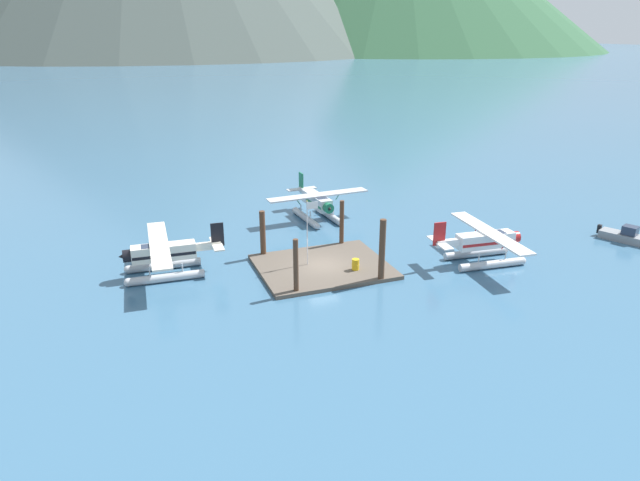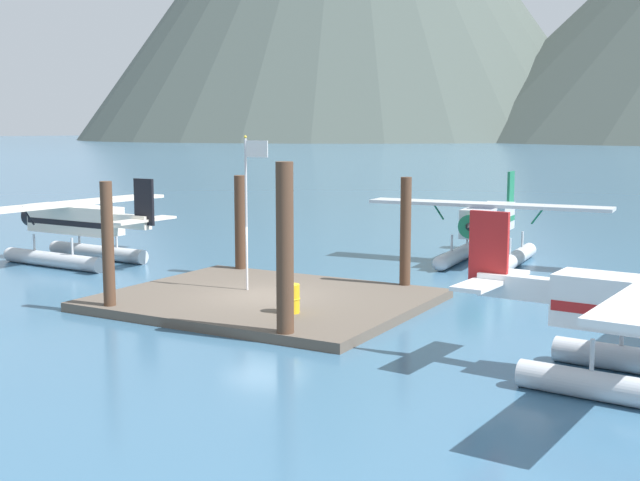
% 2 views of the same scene
% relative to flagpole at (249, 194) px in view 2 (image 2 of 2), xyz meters
% --- Properties ---
extents(ground_plane, '(1200.00, 1200.00, 0.00)m').
position_rel_flagpole_xyz_m(ground_plane, '(0.96, -0.54, -3.65)').
color(ground_plane, '#38607F').
extents(dock_platform, '(10.19, 8.37, 0.30)m').
position_rel_flagpole_xyz_m(dock_platform, '(0.96, -0.54, -3.50)').
color(dock_platform, brown).
rests_on(dock_platform, ground).
extents(piling_near_left, '(0.38, 0.38, 4.23)m').
position_rel_flagpole_xyz_m(piling_near_left, '(-2.46, -4.24, -1.54)').
color(piling_near_left, '#4C3323').
rests_on(piling_near_left, ground).
extents(piling_near_right, '(0.48, 0.48, 4.97)m').
position_rel_flagpole_xyz_m(piling_near_right, '(4.20, -4.44, -1.17)').
color(piling_near_right, '#4C3323').
rests_on(piling_near_right, ground).
extents(piling_far_left, '(0.47, 0.47, 4.02)m').
position_rel_flagpole_xyz_m(piling_far_left, '(-2.84, 3.48, -1.64)').
color(piling_far_left, '#4C3323').
rests_on(piling_far_left, ground).
extents(piling_far_right, '(0.39, 0.39, 4.16)m').
position_rel_flagpole_xyz_m(piling_far_right, '(4.26, 3.54, -1.58)').
color(piling_far_right, '#4C3323').
rests_on(piling_far_right, ground).
extents(flagpole, '(0.95, 0.10, 5.32)m').
position_rel_flagpole_xyz_m(flagpole, '(0.00, 0.00, 0.00)').
color(flagpole, silver).
rests_on(flagpole, dock_platform).
extents(fuel_drum, '(0.62, 0.62, 0.88)m').
position_rel_flagpole_xyz_m(fuel_drum, '(3.04, -2.30, -2.91)').
color(fuel_drum, gold).
rests_on(fuel_drum, dock_platform).
extents(seaplane_silver_bow_right, '(10.47, 7.97, 3.84)m').
position_rel_flagpole_xyz_m(seaplane_silver_bow_right, '(4.79, 11.24, -2.08)').
color(seaplane_silver_bow_right, '#B7BABF').
rests_on(seaplane_silver_bow_right, ground).
extents(seaplane_cream_port_fwd, '(7.98, 10.45, 3.84)m').
position_rel_flagpole_xyz_m(seaplane_cream_port_fwd, '(-10.96, 2.47, -2.08)').
color(seaplane_cream_port_fwd, '#B7BABF').
rests_on(seaplane_cream_port_fwd, ground).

